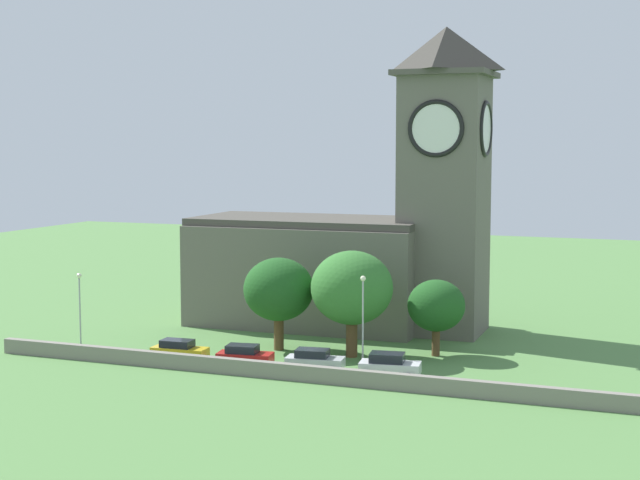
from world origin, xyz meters
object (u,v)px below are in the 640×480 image
car_white (389,365)px  streetlamp_west_end (80,296)px  car_yellow (179,350)px  streetlamp_west_mid (363,307)px  car_silver (314,360)px  tree_riverside_east (436,306)px  car_red (244,356)px  tree_churchyard (352,288)px  tree_riverside_west (279,290)px  church (358,239)px

car_white → streetlamp_west_end: size_ratio=0.76×
car_yellow → streetlamp_west_mid: (15.03, 2.60, 4.06)m
car_silver → car_white: car_white is taller
streetlamp_west_end → tree_riverside_east: size_ratio=0.98×
streetlamp_west_end → streetlamp_west_mid: streetlamp_west_mid is taller
car_red → car_silver: size_ratio=0.98×
car_silver → tree_riverside_east: tree_riverside_east is taller
streetlamp_west_end → tree_churchyard: (24.16, 3.86, 1.49)m
car_yellow → tree_riverside_west: tree_riverside_west is taller
tree_riverside_west → tree_riverside_east: 13.50m
streetlamp_west_mid → tree_riverside_west: (-9.02, 4.05, 0.32)m
church → streetlamp_west_mid: bearing=-69.6°
streetlamp_west_mid → tree_churchyard: (-2.25, 3.75, 0.87)m
church → streetlamp_west_end: church is taller
car_white → car_silver: bearing=179.7°
car_yellow → car_silver: 11.74m
car_yellow → car_red: 5.94m
streetlamp_west_end → tree_churchyard: size_ratio=0.71×
streetlamp_west_end → tree_riverside_east: (30.60, 6.75, -0.06)m
tree_riverside_west → streetlamp_west_end: bearing=-166.6°
church → car_red: size_ratio=6.28×
streetlamp_west_mid → tree_riverside_east: 7.89m
tree_churchyard → car_silver: bearing=-100.2°
car_silver → streetlamp_west_mid: bearing=32.1°
car_red → tree_riverside_west: bearing=89.4°
car_white → tree_churchyard: tree_churchyard is taller
car_red → tree_riverside_east: (13.28, 9.28, 3.36)m
streetlamp_west_mid → tree_churchyard: size_ratio=0.83×
car_yellow → tree_riverside_east: (19.22, 9.25, 3.38)m
car_silver → streetlamp_west_mid: (3.29, 2.06, 4.04)m
tree_churchyard → car_white: bearing=-49.0°
car_red → car_white: bearing=2.6°
church → streetlamp_west_end: size_ratio=4.57×
streetlamp_west_mid → tree_riverside_west: 9.89m
car_red → car_silver: (5.79, 0.57, -0.00)m
tree_riverside_east → tree_riverside_west: bearing=-168.9°
church → tree_riverside_east: size_ratio=4.50×
car_white → tree_riverside_east: size_ratio=0.75×
car_yellow → tree_riverside_east: 21.60m
church → car_yellow: church is taller
streetlamp_west_mid → tree_riverside_west: size_ratio=0.93×
car_yellow → car_red: size_ratio=1.02×
streetlamp_west_end → tree_riverside_west: bearing=13.4°
tree_churchyard → car_red: bearing=-137.0°
car_white → tree_riverside_west: 14.02m
car_silver → tree_riverside_east: 11.97m
car_white → car_red: bearing=-177.4°
car_yellow → car_white: car_white is taller
car_yellow → car_silver: car_silver is taller
car_yellow → tree_riverside_east: bearing=25.7°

